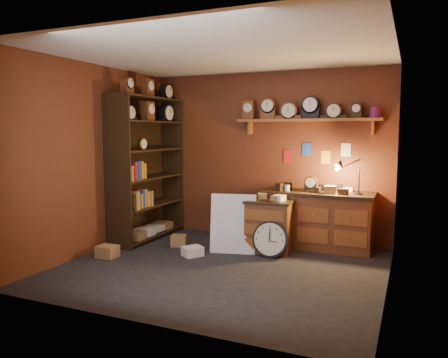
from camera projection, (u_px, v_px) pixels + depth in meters
floor at (222, 267)px, 5.63m from camera, size 4.00×4.00×0.00m
room_shell at (229, 133)px, 5.53m from camera, size 4.02×3.62×2.71m
shelving_unit at (146, 162)px, 7.10m from camera, size 0.47×1.60×2.58m
workbench at (317, 216)px, 6.56m from camera, size 1.65×0.66×1.36m
low_cabinet at (270, 223)px, 6.36m from camera, size 0.69×0.60×0.85m
big_round_clock at (270, 239)px, 6.08m from camera, size 0.51×0.17×0.51m
white_panel at (233, 252)px, 6.34m from camera, size 0.68×0.33×0.86m
mini_fridge at (237, 226)px, 7.02m from camera, size 0.59×0.61×0.46m
floor_box_a at (107, 251)px, 6.08m from camera, size 0.27×0.23×0.16m
floor_box_b at (192, 251)px, 6.15m from camera, size 0.33×0.34×0.13m
floor_box_c at (179, 241)px, 6.67m from camera, size 0.28×0.26×0.17m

